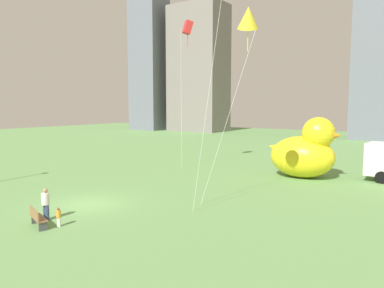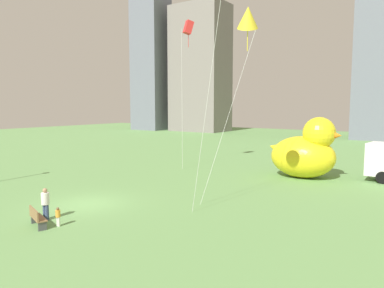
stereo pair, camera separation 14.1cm
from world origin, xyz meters
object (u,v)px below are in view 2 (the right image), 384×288
object	(u,v)px
person_adult	(45,202)
giant_inflatable_duck	(305,152)
park_bench	(37,217)
kite_yellow	(248,18)
kite_red	(188,28)
person_child	(58,216)

from	to	relation	value
person_adult	giant_inflatable_duck	world-z (taller)	giant_inflatable_duck
park_bench	kite_yellow	distance (m)	14.31
park_bench	kite_red	size ratio (longest dim) A/B	0.12
kite_red	kite_yellow	bearing A→B (deg)	-41.12
kite_red	giant_inflatable_duck	bearing A→B (deg)	8.80
kite_yellow	park_bench	bearing A→B (deg)	-128.41
person_adult	kite_yellow	distance (m)	13.85
park_bench	person_child	size ratio (longest dim) A/B	1.69
giant_inflatable_duck	kite_red	xyz separation A→B (m)	(-10.08, -1.56, 10.29)
person_adult	person_child	xyz separation A→B (m)	(1.34, -0.24, -0.38)
park_bench	person_child	xyz separation A→B (m)	(0.73, 0.63, 0.03)
park_bench	person_adult	world-z (taller)	person_adult
person_adult	kite_red	bearing A→B (deg)	100.36
person_adult	giant_inflatable_duck	xyz separation A→B (m)	(7.11, 17.80, 1.15)
park_bench	giant_inflatable_duck	distance (m)	19.82
person_child	kite_yellow	distance (m)	13.61
park_bench	person_child	bearing A→B (deg)	40.77
park_bench	kite_red	bearing A→B (deg)	101.83
giant_inflatable_duck	kite_red	world-z (taller)	kite_red
person_child	giant_inflatable_duck	world-z (taller)	giant_inflatable_duck
giant_inflatable_duck	kite_red	size ratio (longest dim) A/B	0.44
park_bench	person_child	world-z (taller)	person_child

